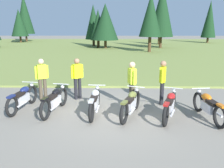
{
  "coord_description": "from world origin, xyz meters",
  "views": [
    {
      "loc": [
        0.15,
        -7.45,
        2.89
      ],
      "look_at": [
        0.0,
        0.6,
        0.9
      ],
      "focal_mm": 37.32,
      "sensor_mm": 36.0,
      "label": 1
    }
  ],
  "objects_px": {
    "motorcycle_olive": "(131,103)",
    "rider_near_row_end": "(163,80)",
    "motorcycle_navy": "(23,97)",
    "rider_with_back_turned": "(42,77)",
    "motorcycle_silver": "(95,102)",
    "rider_checking_bike": "(77,76)",
    "motorcycle_red": "(170,105)",
    "motorcycle_orange": "(208,106)",
    "motorcycle_black": "(55,100)",
    "rider_in_hivis_vest": "(132,82)"
  },
  "relations": [
    {
      "from": "motorcycle_silver",
      "to": "motorcycle_red",
      "type": "relative_size",
      "value": 1.06
    },
    {
      "from": "motorcycle_olive",
      "to": "motorcycle_orange",
      "type": "distance_m",
      "value": 2.46
    },
    {
      "from": "motorcycle_navy",
      "to": "rider_checking_bike",
      "type": "xyz_separation_m",
      "value": [
        1.75,
        1.27,
        0.51
      ]
    },
    {
      "from": "motorcycle_navy",
      "to": "motorcycle_olive",
      "type": "xyz_separation_m",
      "value": [
        3.81,
        -0.59,
        0.0
      ]
    },
    {
      "from": "rider_near_row_end",
      "to": "rider_with_back_turned",
      "type": "distance_m",
      "value": 4.71
    },
    {
      "from": "motorcycle_red",
      "to": "rider_near_row_end",
      "type": "bearing_deg",
      "value": 89.94
    },
    {
      "from": "motorcycle_navy",
      "to": "motorcycle_orange",
      "type": "xyz_separation_m",
      "value": [
        6.26,
        -0.79,
        0.0
      ]
    },
    {
      "from": "motorcycle_silver",
      "to": "rider_near_row_end",
      "type": "height_order",
      "value": "rider_near_row_end"
    },
    {
      "from": "motorcycle_black",
      "to": "rider_checking_bike",
      "type": "relative_size",
      "value": 1.25
    },
    {
      "from": "motorcycle_navy",
      "to": "motorcycle_red",
      "type": "relative_size",
      "value": 1.05
    },
    {
      "from": "motorcycle_silver",
      "to": "rider_checking_bike",
      "type": "xyz_separation_m",
      "value": [
        -0.85,
        1.68,
        0.51
      ]
    },
    {
      "from": "motorcycle_black",
      "to": "rider_near_row_end",
      "type": "xyz_separation_m",
      "value": [
        3.84,
        0.93,
        0.51
      ]
    },
    {
      "from": "motorcycle_red",
      "to": "motorcycle_orange",
      "type": "bearing_deg",
      "value": -2.78
    },
    {
      "from": "motorcycle_olive",
      "to": "motorcycle_orange",
      "type": "relative_size",
      "value": 0.96
    },
    {
      "from": "motorcycle_olive",
      "to": "rider_in_hivis_vest",
      "type": "height_order",
      "value": "rider_in_hivis_vest"
    },
    {
      "from": "motorcycle_silver",
      "to": "motorcycle_orange",
      "type": "relative_size",
      "value": 1.0
    },
    {
      "from": "motorcycle_olive",
      "to": "rider_near_row_end",
      "type": "xyz_separation_m",
      "value": [
        1.25,
        1.25,
        0.51
      ]
    },
    {
      "from": "motorcycle_navy",
      "to": "rider_near_row_end",
      "type": "bearing_deg",
      "value": 7.45
    },
    {
      "from": "motorcycle_olive",
      "to": "motorcycle_red",
      "type": "bearing_deg",
      "value": -6.46
    },
    {
      "from": "motorcycle_navy",
      "to": "motorcycle_silver",
      "type": "distance_m",
      "value": 2.63
    },
    {
      "from": "motorcycle_silver",
      "to": "motorcycle_olive",
      "type": "xyz_separation_m",
      "value": [
        1.21,
        -0.18,
        0.0
      ]
    },
    {
      "from": "motorcycle_black",
      "to": "motorcycle_olive",
      "type": "height_order",
      "value": "same"
    },
    {
      "from": "rider_with_back_turned",
      "to": "rider_near_row_end",
      "type": "bearing_deg",
      "value": -5.66
    },
    {
      "from": "motorcycle_orange",
      "to": "rider_checking_bike",
      "type": "distance_m",
      "value": 4.98
    },
    {
      "from": "rider_in_hivis_vest",
      "to": "rider_checking_bike",
      "type": "distance_m",
      "value": 2.32
    },
    {
      "from": "rider_near_row_end",
      "to": "rider_with_back_turned",
      "type": "xyz_separation_m",
      "value": [
        -4.69,
        0.46,
        0.0
      ]
    },
    {
      "from": "rider_with_back_turned",
      "to": "motorcycle_orange",
      "type": "bearing_deg",
      "value": -17.99
    },
    {
      "from": "motorcycle_red",
      "to": "motorcycle_black",
      "type": "bearing_deg",
      "value": 173.18
    },
    {
      "from": "motorcycle_orange",
      "to": "motorcycle_silver",
      "type": "bearing_deg",
      "value": 174.15
    },
    {
      "from": "motorcycle_olive",
      "to": "motorcycle_silver",
      "type": "bearing_deg",
      "value": 171.74
    },
    {
      "from": "rider_with_back_turned",
      "to": "motorcycle_olive",
      "type": "bearing_deg",
      "value": -26.47
    },
    {
      "from": "rider_in_hivis_vest",
      "to": "motorcycle_black",
      "type": "bearing_deg",
      "value": -166.67
    },
    {
      "from": "motorcycle_red",
      "to": "rider_near_row_end",
      "type": "xyz_separation_m",
      "value": [
        0.0,
        1.39,
        0.51
      ]
    },
    {
      "from": "motorcycle_navy",
      "to": "motorcycle_olive",
      "type": "relative_size",
      "value": 1.04
    },
    {
      "from": "motorcycle_silver",
      "to": "motorcycle_olive",
      "type": "height_order",
      "value": "same"
    },
    {
      "from": "motorcycle_red",
      "to": "rider_with_back_turned",
      "type": "relative_size",
      "value": 1.19
    },
    {
      "from": "motorcycle_olive",
      "to": "rider_checking_bike",
      "type": "xyz_separation_m",
      "value": [
        -2.06,
        1.86,
        0.51
      ]
    },
    {
      "from": "motorcycle_orange",
      "to": "rider_in_hivis_vest",
      "type": "xyz_separation_m",
      "value": [
        -2.36,
        1.15,
        0.51
      ]
    },
    {
      "from": "rider_with_back_turned",
      "to": "rider_in_hivis_vest",
      "type": "relative_size",
      "value": 1.0
    },
    {
      "from": "motorcycle_silver",
      "to": "rider_checking_bike",
      "type": "bearing_deg",
      "value": 116.75
    },
    {
      "from": "motorcycle_navy",
      "to": "rider_with_back_turned",
      "type": "xyz_separation_m",
      "value": [
        0.37,
        1.13,
        0.51
      ]
    },
    {
      "from": "motorcycle_silver",
      "to": "rider_in_hivis_vest",
      "type": "height_order",
      "value": "rider_in_hivis_vest"
    },
    {
      "from": "motorcycle_silver",
      "to": "rider_checking_bike",
      "type": "height_order",
      "value": "rider_checking_bike"
    },
    {
      "from": "rider_in_hivis_vest",
      "to": "rider_with_back_turned",
      "type": "bearing_deg",
      "value": 167.83
    },
    {
      "from": "motorcycle_black",
      "to": "motorcycle_olive",
      "type": "distance_m",
      "value": 2.62
    },
    {
      "from": "motorcycle_black",
      "to": "motorcycle_silver",
      "type": "height_order",
      "value": "same"
    },
    {
      "from": "motorcycle_navy",
      "to": "motorcycle_silver",
      "type": "height_order",
      "value": "same"
    },
    {
      "from": "rider_checking_bike",
      "to": "motorcycle_orange",
      "type": "bearing_deg",
      "value": -24.54
    },
    {
      "from": "motorcycle_navy",
      "to": "motorcycle_orange",
      "type": "relative_size",
      "value": 1.0
    },
    {
      "from": "motorcycle_silver",
      "to": "rider_near_row_end",
      "type": "distance_m",
      "value": 2.73
    }
  ]
}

